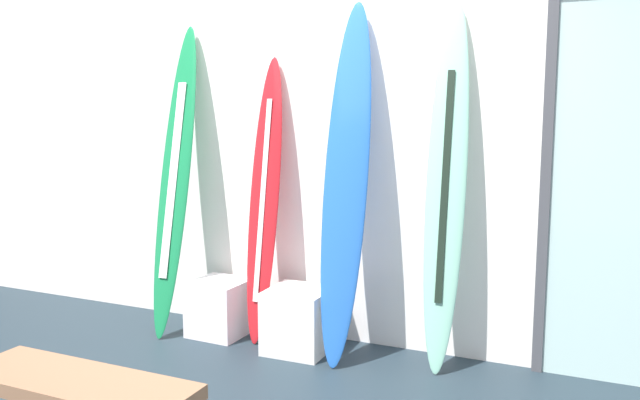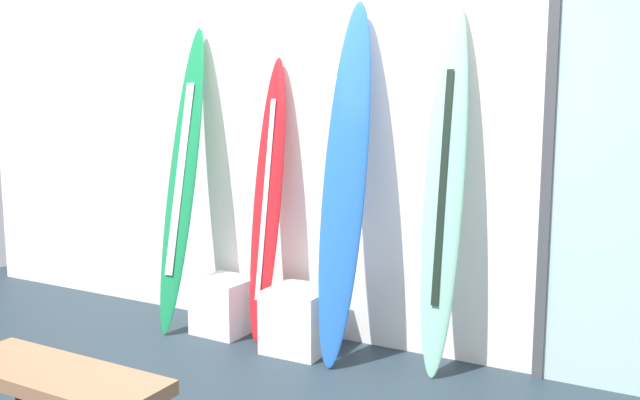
{
  "view_description": "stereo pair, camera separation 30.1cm",
  "coord_description": "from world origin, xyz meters",
  "px_view_note": "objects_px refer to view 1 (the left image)",
  "views": [
    {
      "loc": [
        1.58,
        -2.68,
        1.53
      ],
      "look_at": [
        -0.04,
        0.95,
        1.0
      ],
      "focal_mm": 35.24,
      "sensor_mm": 36.0,
      "label": 1
    },
    {
      "loc": [
        1.85,
        -2.55,
        1.53
      ],
      "look_at": [
        -0.04,
        0.95,
        1.0
      ],
      "focal_mm": 35.24,
      "sensor_mm": 36.0,
      "label": 2
    }
  ],
  "objects_px": {
    "surfboard_emerald": "(175,180)",
    "display_block_left": "(299,320)",
    "surfboard_seafoam": "(446,189)",
    "display_block_center": "(220,307)",
    "surfboard_cobalt": "(346,182)",
    "bench": "(78,393)",
    "surfboard_crimson": "(264,203)"
  },
  "relations": [
    {
      "from": "surfboard_seafoam",
      "to": "bench",
      "type": "xyz_separation_m",
      "value": [
        -1.04,
        -1.89,
        -0.68
      ]
    },
    {
      "from": "bench",
      "to": "surfboard_crimson",
      "type": "bearing_deg",
      "value": 95.75
    },
    {
      "from": "surfboard_crimson",
      "to": "surfboard_cobalt",
      "type": "height_order",
      "value": "surfboard_cobalt"
    },
    {
      "from": "surfboard_seafoam",
      "to": "display_block_center",
      "type": "distance_m",
      "value": 1.81
    },
    {
      "from": "surfboard_seafoam",
      "to": "display_block_center",
      "type": "height_order",
      "value": "surfboard_seafoam"
    },
    {
      "from": "surfboard_emerald",
      "to": "display_block_left",
      "type": "distance_m",
      "value": 1.31
    },
    {
      "from": "display_block_center",
      "to": "surfboard_seafoam",
      "type": "bearing_deg",
      "value": 2.19
    },
    {
      "from": "display_block_center",
      "to": "bench",
      "type": "distance_m",
      "value": 1.92
    },
    {
      "from": "display_block_center",
      "to": "display_block_left",
      "type": "bearing_deg",
      "value": -5.11
    },
    {
      "from": "surfboard_crimson",
      "to": "surfboard_seafoam",
      "type": "height_order",
      "value": "surfboard_seafoam"
    },
    {
      "from": "surfboard_emerald",
      "to": "display_block_center",
      "type": "height_order",
      "value": "surfboard_emerald"
    },
    {
      "from": "display_block_left",
      "to": "surfboard_cobalt",
      "type": "bearing_deg",
      "value": 4.88
    },
    {
      "from": "surfboard_cobalt",
      "to": "display_block_left",
      "type": "relative_size",
      "value": 5.45
    },
    {
      "from": "bench",
      "to": "surfboard_emerald",
      "type": "bearing_deg",
      "value": 115.32
    },
    {
      "from": "surfboard_cobalt",
      "to": "surfboard_seafoam",
      "type": "relative_size",
      "value": 1.01
    },
    {
      "from": "surfboard_emerald",
      "to": "surfboard_seafoam",
      "type": "height_order",
      "value": "surfboard_seafoam"
    },
    {
      "from": "surfboard_crimson",
      "to": "display_block_left",
      "type": "xyz_separation_m",
      "value": [
        0.32,
        -0.12,
        -0.74
      ]
    },
    {
      "from": "surfboard_crimson",
      "to": "surfboard_cobalt",
      "type": "distance_m",
      "value": 0.66
    },
    {
      "from": "surfboard_crimson",
      "to": "display_block_center",
      "type": "distance_m",
      "value": 0.83
    },
    {
      "from": "surfboard_crimson",
      "to": "surfboard_cobalt",
      "type": "xyz_separation_m",
      "value": [
        0.63,
        -0.09,
        0.18
      ]
    },
    {
      "from": "surfboard_cobalt",
      "to": "bench",
      "type": "relative_size",
      "value": 2.19
    },
    {
      "from": "surfboard_cobalt",
      "to": "display_block_center",
      "type": "xyz_separation_m",
      "value": [
        -0.96,
        0.03,
        -0.93
      ]
    },
    {
      "from": "bench",
      "to": "display_block_center",
      "type": "bearing_deg",
      "value": 105.87
    },
    {
      "from": "surfboard_crimson",
      "to": "bench",
      "type": "height_order",
      "value": "surfboard_crimson"
    },
    {
      "from": "surfboard_cobalt",
      "to": "display_block_center",
      "type": "distance_m",
      "value": 1.34
    },
    {
      "from": "surfboard_crimson",
      "to": "display_block_center",
      "type": "xyz_separation_m",
      "value": [
        -0.33,
        -0.06,
        -0.75
      ]
    },
    {
      "from": "surfboard_emerald",
      "to": "display_block_left",
      "type": "relative_size",
      "value": 5.27
    },
    {
      "from": "surfboard_emerald",
      "to": "surfboard_crimson",
      "type": "bearing_deg",
      "value": 8.26
    },
    {
      "from": "surfboard_emerald",
      "to": "bench",
      "type": "bearing_deg",
      "value": -64.68
    },
    {
      "from": "surfboard_cobalt",
      "to": "bench",
      "type": "bearing_deg",
      "value": -103.74
    },
    {
      "from": "display_block_left",
      "to": "display_block_center",
      "type": "height_order",
      "value": "display_block_left"
    },
    {
      "from": "surfboard_cobalt",
      "to": "surfboard_crimson",
      "type": "bearing_deg",
      "value": 171.59
    }
  ]
}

